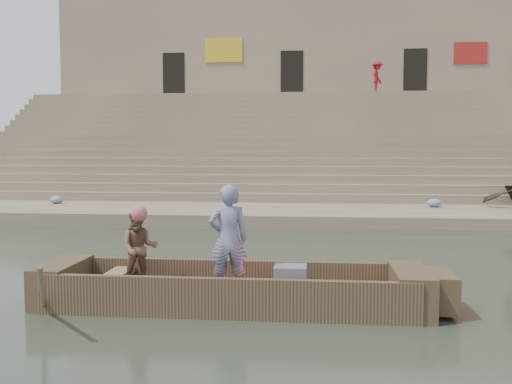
% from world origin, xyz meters
% --- Properties ---
extents(ground, '(120.00, 120.00, 0.00)m').
position_xyz_m(ground, '(0.00, 0.00, 0.00)').
color(ground, '#2A3628').
rests_on(ground, ground).
extents(lower_landing, '(32.00, 4.00, 0.40)m').
position_xyz_m(lower_landing, '(0.00, 8.00, 0.20)').
color(lower_landing, gray).
rests_on(lower_landing, ground).
extents(mid_landing, '(32.00, 3.00, 2.80)m').
position_xyz_m(mid_landing, '(0.00, 15.50, 1.40)').
color(mid_landing, gray).
rests_on(mid_landing, ground).
extents(upper_landing, '(32.00, 3.00, 5.20)m').
position_xyz_m(upper_landing, '(0.00, 22.50, 2.60)').
color(upper_landing, gray).
rests_on(upper_landing, ground).
extents(ghat_steps, '(32.00, 11.00, 5.20)m').
position_xyz_m(ghat_steps, '(0.00, 17.19, 1.80)').
color(ghat_steps, gray).
rests_on(ghat_steps, ground).
extents(building_wall, '(32.00, 5.07, 11.20)m').
position_xyz_m(building_wall, '(0.00, 26.50, 5.60)').
color(building_wall, gray).
rests_on(building_wall, ground).
extents(main_rowboat, '(5.00, 1.30, 0.22)m').
position_xyz_m(main_rowboat, '(-1.79, -1.69, 0.11)').
color(main_rowboat, brown).
rests_on(main_rowboat, ground).
extents(rowboat_trim, '(6.04, 2.63, 1.83)m').
position_xyz_m(rowboat_trim, '(-1.58, -1.69, 0.31)').
color(rowboat_trim, brown).
rests_on(rowboat_trim, ground).
extents(standing_man, '(0.65, 0.52, 1.56)m').
position_xyz_m(standing_man, '(-1.82, -1.75, 1.00)').
color(standing_man, navy).
rests_on(standing_man, main_rowboat).
extents(rowing_man, '(0.66, 0.57, 1.16)m').
position_xyz_m(rowing_man, '(-3.20, -1.52, 0.80)').
color(rowing_man, '#257147').
rests_on(rowing_man, main_rowboat).
extents(television, '(0.46, 0.42, 0.40)m').
position_xyz_m(television, '(-0.94, -1.69, 0.42)').
color(television, slate).
rests_on(television, main_rowboat).
extents(pedestrian, '(0.98, 1.25, 1.70)m').
position_xyz_m(pedestrian, '(2.64, 21.60, 6.05)').
color(pedestrian, maroon).
rests_on(pedestrian, upper_landing).
extents(cloth_bundles, '(20.35, 1.35, 0.26)m').
position_xyz_m(cloth_bundles, '(1.46, 8.70, 0.53)').
color(cloth_bundles, '#3F5999').
rests_on(cloth_bundles, lower_landing).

